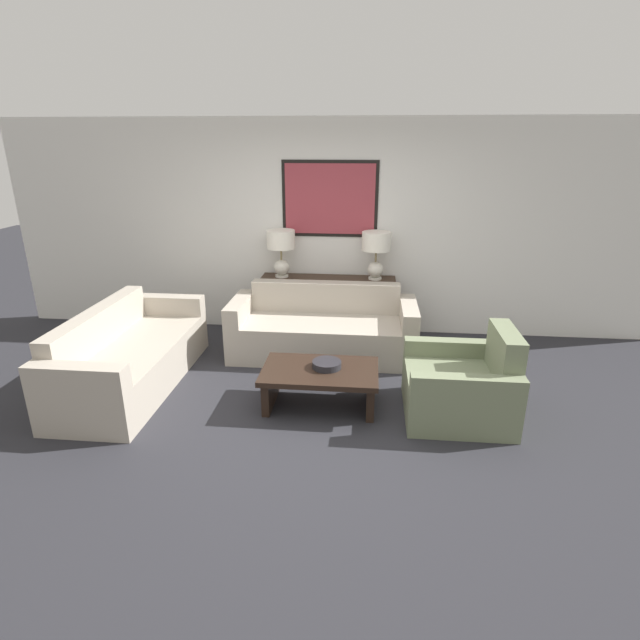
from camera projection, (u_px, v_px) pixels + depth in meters
ground_plane at (309, 415)px, 4.57m from camera, size 20.00×20.00×0.00m
back_wall at (330, 229)px, 6.28m from camera, size 8.28×0.12×2.65m
console_table at (328, 307)px, 6.35m from camera, size 1.68×0.38×0.76m
table_lamp_left at (281, 246)px, 6.15m from camera, size 0.35×0.35×0.59m
table_lamp_right at (376, 248)px, 6.04m from camera, size 0.35×0.35×0.59m
couch_by_back_wall at (323, 331)px, 5.81m from camera, size 2.12×0.85×0.79m
couch_by_side at (130, 358)px, 5.09m from camera, size 0.85×2.12×0.79m
coffee_table at (320, 379)px, 4.65m from camera, size 1.08×0.67×0.38m
decorative_bowl at (327, 364)px, 4.64m from camera, size 0.27×0.27×0.06m
armchair_near_back_wall at (462, 386)px, 4.52m from camera, size 0.93×0.93×0.83m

